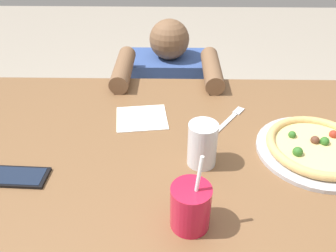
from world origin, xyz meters
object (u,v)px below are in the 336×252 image
(water_cup_clear, at_px, (202,144))
(cell_phone, at_px, (18,177))
(fork, at_px, (229,120))
(diner_seated, at_px, (168,119))
(drink_cup_colored, at_px, (191,207))
(pizza_near, at_px, (316,147))

(water_cup_clear, xyz_separation_m, cell_phone, (-0.47, -0.07, -0.06))
(fork, xyz_separation_m, diner_seated, (-0.20, 0.52, -0.34))
(drink_cup_colored, relative_size, water_cup_clear, 1.53)
(pizza_near, bearing_deg, fork, 145.25)
(fork, bearing_deg, drink_cup_colored, -108.64)
(fork, distance_m, cell_phone, 0.63)
(cell_phone, bearing_deg, water_cup_clear, 8.42)
(pizza_near, relative_size, drink_cup_colored, 1.73)
(water_cup_clear, distance_m, diner_seated, 0.83)
(water_cup_clear, height_order, fork, water_cup_clear)
(cell_phone, height_order, diner_seated, diner_seated)
(fork, bearing_deg, cell_phone, -154.52)
(drink_cup_colored, bearing_deg, water_cup_clear, 79.70)
(drink_cup_colored, distance_m, water_cup_clear, 0.21)
(diner_seated, bearing_deg, water_cup_clear, -82.07)
(pizza_near, distance_m, drink_cup_colored, 0.44)
(fork, height_order, diner_seated, diner_seated)
(cell_phone, bearing_deg, pizza_near, 8.46)
(water_cup_clear, bearing_deg, drink_cup_colored, -100.30)
(pizza_near, xyz_separation_m, cell_phone, (-0.80, -0.12, -0.01))
(water_cup_clear, relative_size, diner_seated, 0.14)
(pizza_near, height_order, cell_phone, pizza_near)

